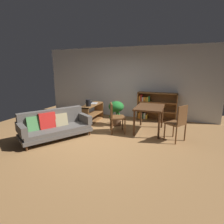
{
  "coord_description": "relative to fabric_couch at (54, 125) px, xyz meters",
  "views": [
    {
      "loc": [
        1.88,
        -4.2,
        1.86
      ],
      "look_at": [
        0.18,
        0.48,
        0.68
      ],
      "focal_mm": 28.74,
      "sensor_mm": 36.0,
      "label": 1
    }
  ],
  "objects": [
    {
      "name": "bookshelf",
      "position": [
        2.34,
        2.82,
        0.14
      ],
      "size": [
        1.42,
        0.32,
        1.04
      ],
      "color": "brown",
      "rests_on": "ground_plane"
    },
    {
      "name": "back_wall_panel",
      "position": [
        1.23,
        3.01,
        0.99
      ],
      "size": [
        6.8,
        0.1,
        2.7
      ],
      "primitive_type": "cube",
      "color": "silver",
      "rests_on": "ground_plane"
    },
    {
      "name": "desk_speaker",
      "position": [
        0.3,
        1.48,
        0.39
      ],
      "size": [
        0.17,
        0.17,
        0.22
      ],
      "color": "black",
      "rests_on": "media_console"
    },
    {
      "name": "dining_chair_far",
      "position": [
        1.44,
        0.99,
        0.16
      ],
      "size": [
        0.57,
        0.59,
        0.9
      ],
      "color": "brown",
      "rests_on": "ground_plane"
    },
    {
      "name": "ground_plane",
      "position": [
        1.23,
        0.31,
        -0.36
      ],
      "size": [
        8.16,
        8.16,
        0.0
      ],
      "primitive_type": "plane",
      "color": "#9E7042"
    },
    {
      "name": "dining_chair_near",
      "position": [
        3.2,
        0.89,
        0.19
      ],
      "size": [
        0.57,
        0.58,
        0.98
      ],
      "color": "brown",
      "rests_on": "ground_plane"
    },
    {
      "name": "fabric_couch",
      "position": [
        0.0,
        0.0,
        0.0
      ],
      "size": [
        1.63,
        1.98,
        0.77
      ],
      "color": "#56351E",
      "rests_on": "ground_plane"
    },
    {
      "name": "potted_floor_plant",
      "position": [
        1.23,
        1.68,
        0.17
      ],
      "size": [
        0.52,
        0.59,
        0.83
      ],
      "color": "brown",
      "rests_on": "ground_plane"
    },
    {
      "name": "media_console",
      "position": [
        0.26,
        1.83,
        -0.06
      ],
      "size": [
        0.37,
        1.26,
        0.64
      ],
      "color": "brown",
      "rests_on": "ground_plane"
    },
    {
      "name": "open_laptop",
      "position": [
        0.21,
        1.97,
        0.29
      ],
      "size": [
        0.46,
        0.41,
        0.07
      ],
      "color": "silver",
      "rests_on": "media_console"
    },
    {
      "name": "dining_table",
      "position": [
        2.38,
        1.44,
        0.33
      ],
      "size": [
        0.79,
        1.14,
        0.78
      ],
      "color": "#56351E",
      "rests_on": "ground_plane"
    }
  ]
}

